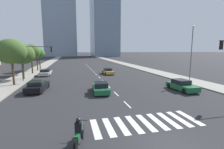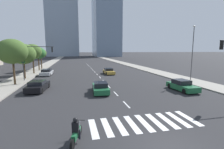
% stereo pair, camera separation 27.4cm
% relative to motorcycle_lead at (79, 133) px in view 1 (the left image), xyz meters
% --- Properties ---
extents(ground_plane, '(800.00, 800.00, 0.00)m').
position_rel_motorcycle_lead_xyz_m(ground_plane, '(4.71, -1.68, -0.58)').
color(ground_plane, '#28282B').
extents(sidewalk_east, '(4.00, 260.00, 0.15)m').
position_rel_motorcycle_lead_xyz_m(sidewalk_east, '(18.70, 28.32, -0.51)').
color(sidewalk_east, gray).
rests_on(sidewalk_east, ground).
extents(sidewalk_west, '(4.00, 260.00, 0.15)m').
position_rel_motorcycle_lead_xyz_m(sidewalk_west, '(-9.28, 28.32, -0.51)').
color(sidewalk_west, gray).
rests_on(sidewalk_west, ground).
extents(crosswalk_near, '(7.65, 2.81, 0.01)m').
position_rel_motorcycle_lead_xyz_m(crosswalk_near, '(4.71, 1.45, -0.58)').
color(crosswalk_near, silver).
rests_on(crosswalk_near, ground).
extents(lane_divider_center, '(0.14, 50.00, 0.01)m').
position_rel_motorcycle_lead_xyz_m(lane_divider_center, '(4.71, 29.45, -0.58)').
color(lane_divider_center, silver).
rests_on(lane_divider_center, ground).
extents(motorcycle_lead, '(0.89, 2.12, 1.49)m').
position_rel_motorcycle_lead_xyz_m(motorcycle_lead, '(0.00, 0.00, 0.00)').
color(motorcycle_lead, black).
rests_on(motorcycle_lead, ground).
extents(sedan_green_0, '(1.98, 4.44, 1.35)m').
position_rel_motorcycle_lead_xyz_m(sedan_green_0, '(13.33, 9.09, 0.03)').
color(sedan_green_0, '#1E6038').
rests_on(sedan_green_0, ground).
extents(sedan_black_1, '(2.35, 4.72, 1.31)m').
position_rel_motorcycle_lead_xyz_m(sedan_black_1, '(-4.52, 13.06, 0.03)').
color(sedan_black_1, black).
rests_on(sedan_black_1, ground).
extents(sedan_green_2, '(2.14, 4.62, 1.26)m').
position_rel_motorcycle_lead_xyz_m(sedan_green_2, '(3.06, 10.57, -0.00)').
color(sedan_green_2, '#1E6038').
rests_on(sedan_green_2, ground).
extents(sedan_gold_3, '(1.90, 4.49, 1.22)m').
position_rel_motorcycle_lead_xyz_m(sedan_gold_3, '(7.26, 25.43, -0.02)').
color(sedan_gold_3, '#B28E38').
rests_on(sedan_gold_3, ground).
extents(sedan_silver_4, '(2.15, 4.61, 1.29)m').
position_rel_motorcycle_lead_xyz_m(sedan_silver_4, '(-5.48, 26.56, 0.01)').
color(sedan_silver_4, '#B7BABF').
rests_on(sedan_silver_4, ground).
extents(traffic_signal_far, '(5.16, 0.28, 5.90)m').
position_rel_motorcycle_lead_xyz_m(traffic_signal_far, '(-6.26, 20.42, 3.65)').
color(traffic_signal_far, '#333335').
rests_on(traffic_signal_far, sidewalk_west).
extents(street_lamp_east, '(0.50, 0.24, 8.85)m').
position_rel_motorcycle_lead_xyz_m(street_lamp_east, '(19.00, 14.60, 4.61)').
color(street_lamp_east, '#3F3F42').
rests_on(street_lamp_east, sidewalk_east).
extents(street_tree_nearest, '(4.14, 4.14, 6.52)m').
position_rel_motorcycle_lead_xyz_m(street_tree_nearest, '(-8.48, 17.31, 4.31)').
color(street_tree_nearest, '#4C3823').
rests_on(street_tree_nearest, sidewalk_west).
extents(street_tree_second, '(4.16, 4.16, 6.05)m').
position_rel_motorcycle_lead_xyz_m(street_tree_second, '(-8.48, 22.43, 3.84)').
color(street_tree_second, '#4C3823').
rests_on(street_tree_second, sidewalk_west).
extents(street_tree_third, '(3.71, 3.71, 6.21)m').
position_rel_motorcycle_lead_xyz_m(street_tree_third, '(-8.48, 29.16, 4.18)').
color(street_tree_third, '#4C3823').
rests_on(street_tree_third, sidewalk_west).
extents(street_tree_fourth, '(3.41, 3.41, 5.71)m').
position_rel_motorcycle_lead_xyz_m(street_tree_fourth, '(-8.48, 34.77, 3.81)').
color(street_tree_fourth, '#4C3823').
rests_on(street_tree_fourth, sidewalk_west).
extents(street_tree_fifth, '(2.90, 2.90, 5.36)m').
position_rel_motorcycle_lead_xyz_m(street_tree_fifth, '(-8.48, 38.08, 3.67)').
color(street_tree_fifth, '#4C3823').
rests_on(street_tree_fifth, sidewalk_west).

